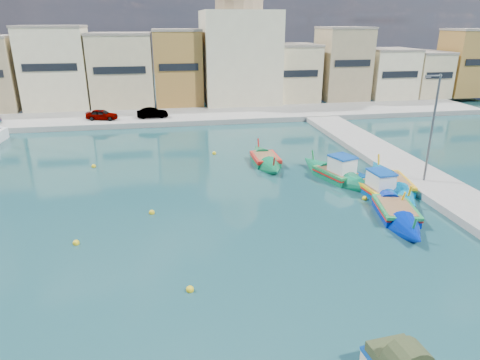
{
  "coord_description": "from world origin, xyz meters",
  "views": [
    {
      "loc": [
        -0.7,
        -20.09,
        11.3
      ],
      "look_at": [
        4.0,
        6.0,
        1.4
      ],
      "focal_mm": 32.0,
      "sensor_mm": 36.0,
      "label": 1
    }
  ],
  "objects_px": {
    "luzzu_cyan_mid": "(391,185)",
    "church_block": "(239,43)",
    "luzzu_turquoise_cabin": "(376,189)",
    "luzzu_green": "(265,160)",
    "luzzu_blue_cabin": "(337,175)",
    "luzzu_blue_south": "(396,212)",
    "quay_street_lamp": "(431,128)"
  },
  "relations": [
    {
      "from": "luzzu_blue_cabin",
      "to": "luzzu_green",
      "type": "bearing_deg",
      "value": 133.57
    },
    {
      "from": "church_block",
      "to": "luzzu_green",
      "type": "bearing_deg",
      "value": -95.37
    },
    {
      "from": "quay_street_lamp",
      "to": "luzzu_cyan_mid",
      "type": "relative_size",
      "value": 0.85
    },
    {
      "from": "luzzu_green",
      "to": "luzzu_turquoise_cabin",
      "type": "bearing_deg",
      "value": -52.82
    },
    {
      "from": "quay_street_lamp",
      "to": "luzzu_green",
      "type": "xyz_separation_m",
      "value": [
        -9.95,
        7.28,
        -4.07
      ]
    },
    {
      "from": "church_block",
      "to": "luzzu_green",
      "type": "xyz_separation_m",
      "value": [
        -2.51,
        -26.72,
        -8.15
      ]
    },
    {
      "from": "luzzu_turquoise_cabin",
      "to": "luzzu_blue_south",
      "type": "distance_m",
      "value": 3.69
    },
    {
      "from": "luzzu_blue_cabin",
      "to": "luzzu_blue_south",
      "type": "height_order",
      "value": "luzzu_blue_cabin"
    },
    {
      "from": "church_block",
      "to": "quay_street_lamp",
      "type": "height_order",
      "value": "church_block"
    },
    {
      "from": "quay_street_lamp",
      "to": "luzzu_blue_cabin",
      "type": "xyz_separation_m",
      "value": [
        -5.48,
        2.58,
        -3.97
      ]
    },
    {
      "from": "luzzu_blue_south",
      "to": "quay_street_lamp",
      "type": "bearing_deg",
      "value": 43.58
    },
    {
      "from": "church_block",
      "to": "luzzu_blue_cabin",
      "type": "bearing_deg",
      "value": -86.43
    },
    {
      "from": "luzzu_cyan_mid",
      "to": "church_block",
      "type": "bearing_deg",
      "value": 98.37
    },
    {
      "from": "luzzu_blue_cabin",
      "to": "luzzu_blue_south",
      "type": "relative_size",
      "value": 0.95
    },
    {
      "from": "luzzu_blue_cabin",
      "to": "luzzu_green",
      "type": "xyz_separation_m",
      "value": [
        -4.47,
        4.7,
        -0.1
      ]
    },
    {
      "from": "luzzu_green",
      "to": "luzzu_blue_south",
      "type": "distance_m",
      "value": 12.78
    },
    {
      "from": "church_block",
      "to": "luzzu_blue_south",
      "type": "distance_m",
      "value": 39.24
    },
    {
      "from": "luzzu_turquoise_cabin",
      "to": "luzzu_blue_cabin",
      "type": "relative_size",
      "value": 1.01
    },
    {
      "from": "quay_street_lamp",
      "to": "luzzu_turquoise_cabin",
      "type": "xyz_separation_m",
      "value": [
        -3.96,
        -0.62,
        -4.0
      ]
    },
    {
      "from": "luzzu_green",
      "to": "luzzu_blue_south",
      "type": "bearing_deg",
      "value": -64.66
    },
    {
      "from": "church_block",
      "to": "luzzu_turquoise_cabin",
      "type": "distance_m",
      "value": 35.72
    },
    {
      "from": "church_block",
      "to": "luzzu_green",
      "type": "height_order",
      "value": "church_block"
    },
    {
      "from": "luzzu_blue_cabin",
      "to": "luzzu_green",
      "type": "distance_m",
      "value": 6.49
    },
    {
      "from": "quay_street_lamp",
      "to": "luzzu_turquoise_cabin",
      "type": "height_order",
      "value": "quay_street_lamp"
    },
    {
      "from": "luzzu_green",
      "to": "luzzu_blue_south",
      "type": "xyz_separation_m",
      "value": [
        5.47,
        -11.55,
        0.01
      ]
    },
    {
      "from": "quay_street_lamp",
      "to": "luzzu_blue_cabin",
      "type": "relative_size",
      "value": 0.92
    },
    {
      "from": "luzzu_cyan_mid",
      "to": "luzzu_blue_south",
      "type": "bearing_deg",
      "value": -115.46
    },
    {
      "from": "church_block",
      "to": "luzzu_cyan_mid",
      "type": "distance_m",
      "value": 35.29
    },
    {
      "from": "luzzu_cyan_mid",
      "to": "luzzu_blue_south",
      "type": "height_order",
      "value": "luzzu_cyan_mid"
    },
    {
      "from": "luzzu_turquoise_cabin",
      "to": "luzzu_green",
      "type": "distance_m",
      "value": 9.92
    },
    {
      "from": "church_block",
      "to": "luzzu_blue_cabin",
      "type": "xyz_separation_m",
      "value": [
        1.96,
        -31.42,
        -8.04
      ]
    },
    {
      "from": "luzzu_blue_south",
      "to": "luzzu_turquoise_cabin",
      "type": "bearing_deg",
      "value": 81.81
    }
  ]
}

